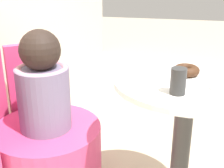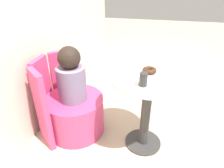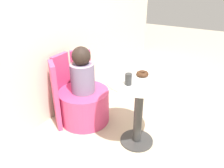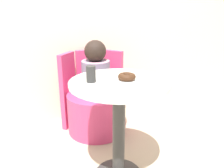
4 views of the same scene
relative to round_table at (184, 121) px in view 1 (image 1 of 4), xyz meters
name	(u,v)px [view 1 (image 1 of 4)]	position (x,y,z in m)	size (l,w,h in m)	color
round_table	(184,121)	(0.00, 0.00, 0.00)	(0.65, 0.65, 0.74)	#333333
tub_chair	(49,158)	(0.05, 0.70, -0.34)	(0.58, 0.58, 0.39)	#D13D70
booth_backrest	(6,123)	(0.05, 0.94, -0.15)	(0.68, 0.25, 0.77)	#D13D70
child_figure	(43,85)	(0.05, 0.70, 0.10)	(0.27, 0.27, 0.52)	slate
donut	(186,70)	(0.05, 0.01, 0.22)	(0.12, 0.12, 0.04)	#3D2314
cup	(178,81)	(-0.17, 0.04, 0.26)	(0.06, 0.06, 0.10)	#2D2D2D
paper_napkin	(222,85)	(-0.05, -0.14, 0.21)	(0.15, 0.15, 0.01)	silver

